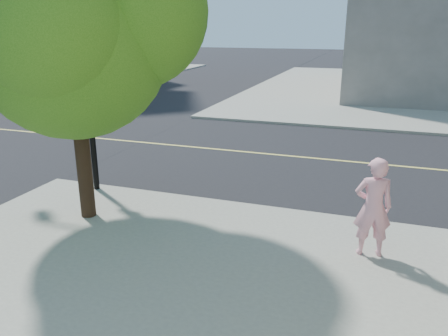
% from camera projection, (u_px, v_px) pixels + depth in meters
% --- Properties ---
extents(ground, '(140.00, 140.00, 0.00)m').
position_uv_depth(ground, '(90.00, 187.00, 11.58)').
color(ground, black).
rests_on(ground, ground).
extents(road_ew, '(140.00, 9.00, 0.01)m').
position_uv_depth(road_ew, '(166.00, 145.00, 15.63)').
color(road_ew, black).
rests_on(road_ew, ground).
extents(sidewalk_nw, '(26.00, 25.00, 0.12)m').
position_uv_depth(sidewalk_nw, '(10.00, 73.00, 38.06)').
color(sidewalk_nw, gray).
rests_on(sidewalk_nw, ground).
extents(man_on_phone, '(0.73, 0.56, 1.79)m').
position_uv_depth(man_on_phone, '(373.00, 207.00, 7.71)').
color(man_on_phone, pink).
rests_on(man_on_phone, sidewalk_se).
extents(street_tree, '(4.73, 4.30, 6.28)m').
position_uv_depth(street_tree, '(74.00, 15.00, 8.32)').
color(street_tree, black).
rests_on(street_tree, sidewalk_se).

